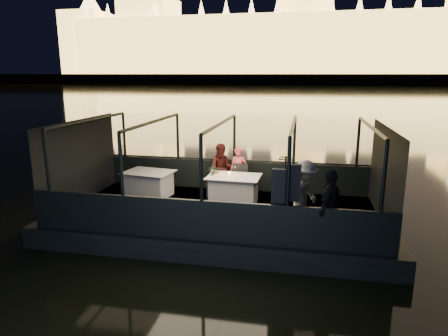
% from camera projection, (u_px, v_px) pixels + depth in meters
% --- Properties ---
extents(river_water, '(500.00, 500.00, 0.00)m').
position_uv_depth(river_water, '(296.00, 93.00, 87.01)').
color(river_water, black).
rests_on(river_water, ground).
extents(boat_hull, '(8.60, 4.40, 1.00)m').
position_uv_depth(boat_hull, '(221.00, 228.00, 10.69)').
color(boat_hull, black).
rests_on(boat_hull, river_water).
extents(boat_deck, '(8.00, 4.00, 0.04)m').
position_uv_depth(boat_deck, '(221.00, 211.00, 10.57)').
color(boat_deck, black).
rests_on(boat_deck, boat_hull).
extents(gunwale_port, '(8.00, 0.08, 0.90)m').
position_uv_depth(gunwale_port, '(234.00, 175.00, 12.37)').
color(gunwale_port, black).
rests_on(gunwale_port, boat_deck).
extents(gunwale_starboard, '(8.00, 0.08, 0.90)m').
position_uv_depth(gunwale_starboard, '(202.00, 220.00, 8.56)').
color(gunwale_starboard, black).
rests_on(gunwale_starboard, boat_deck).
extents(cabin_glass_port, '(8.00, 0.02, 1.40)m').
position_uv_depth(cabin_glass_port, '(234.00, 139.00, 12.11)').
color(cabin_glass_port, '#99B2B2').
rests_on(cabin_glass_port, gunwale_port).
extents(cabin_glass_starboard, '(8.00, 0.02, 1.40)m').
position_uv_depth(cabin_glass_starboard, '(201.00, 168.00, 8.29)').
color(cabin_glass_starboard, '#99B2B2').
rests_on(cabin_glass_starboard, gunwale_starboard).
extents(cabin_roof_glass, '(8.00, 4.00, 0.02)m').
position_uv_depth(cabin_roof_glass, '(221.00, 123.00, 10.04)').
color(cabin_roof_glass, '#99B2B2').
rests_on(cabin_roof_glass, boat_deck).
extents(end_wall_fore, '(0.02, 4.00, 2.30)m').
position_uv_depth(end_wall_fore, '(80.00, 161.00, 11.08)').
color(end_wall_fore, black).
rests_on(end_wall_fore, boat_deck).
extents(end_wall_aft, '(0.02, 4.00, 2.30)m').
position_uv_depth(end_wall_aft, '(384.00, 175.00, 9.54)').
color(end_wall_aft, black).
rests_on(end_wall_aft, boat_deck).
extents(canopy_ribs, '(8.00, 4.00, 2.30)m').
position_uv_depth(canopy_ribs, '(221.00, 168.00, 10.31)').
color(canopy_ribs, black).
rests_on(canopy_ribs, boat_deck).
extents(embankment, '(400.00, 140.00, 6.00)m').
position_uv_depth(embankment, '(302.00, 80.00, 210.80)').
color(embankment, '#423D33').
rests_on(embankment, ground).
extents(parliament_building, '(220.00, 32.00, 60.00)m').
position_uv_depth(parliament_building, '(304.00, 14.00, 170.97)').
color(parliament_building, '#F2D18C').
rests_on(parliament_building, embankment).
extents(dining_table_central, '(1.49, 1.10, 0.77)m').
position_uv_depth(dining_table_central, '(234.00, 189.00, 11.09)').
color(dining_table_central, silver).
rests_on(dining_table_central, boat_deck).
extents(dining_table_aft, '(1.53, 1.21, 0.74)m').
position_uv_depth(dining_table_aft, '(149.00, 183.00, 11.72)').
color(dining_table_aft, white).
rests_on(dining_table_aft, boat_deck).
extents(chair_port_left, '(0.39, 0.39, 0.82)m').
position_uv_depth(chair_port_left, '(214.00, 182.00, 11.64)').
color(chair_port_left, black).
rests_on(chair_port_left, boat_deck).
extents(chair_port_right, '(0.45, 0.45, 0.96)m').
position_uv_depth(chair_port_right, '(239.00, 183.00, 11.51)').
color(chair_port_right, black).
rests_on(chair_port_right, boat_deck).
extents(coat_stand, '(0.64, 0.59, 1.88)m').
position_uv_depth(coat_stand, '(284.00, 202.00, 8.38)').
color(coat_stand, black).
rests_on(coat_stand, boat_deck).
extents(person_woman_coral, '(0.55, 0.41, 1.42)m').
position_uv_depth(person_woman_coral, '(238.00, 170.00, 11.82)').
color(person_woman_coral, '#EE5658').
rests_on(person_woman_coral, boat_deck).
extents(person_man_maroon, '(0.79, 0.65, 1.50)m').
position_uv_depth(person_man_maroon, '(222.00, 169.00, 11.91)').
color(person_man_maroon, '#3D1311').
rests_on(person_man_maroon, boat_deck).
extents(passenger_stripe, '(0.98, 1.21, 1.64)m').
position_uv_depth(passenger_stripe, '(305.00, 194.00, 9.05)').
color(passenger_stripe, white).
rests_on(passenger_stripe, boat_deck).
extents(passenger_dark, '(0.76, 1.04, 1.63)m').
position_uv_depth(passenger_dark, '(330.00, 206.00, 8.26)').
color(passenger_dark, black).
rests_on(passenger_dark, boat_deck).
extents(wine_bottle, '(0.07, 0.07, 0.31)m').
position_uv_depth(wine_bottle, '(212.00, 170.00, 11.07)').
color(wine_bottle, '#153A18').
rests_on(wine_bottle, dining_table_central).
extents(bread_basket, '(0.23, 0.23, 0.08)m').
position_uv_depth(bread_basket, '(215.00, 172.00, 11.27)').
color(bread_basket, brown).
rests_on(bread_basket, dining_table_central).
extents(amber_candle, '(0.06, 0.06, 0.09)m').
position_uv_depth(amber_candle, '(229.00, 173.00, 11.15)').
color(amber_candle, '#FF843F').
rests_on(amber_candle, dining_table_central).
extents(plate_near, '(0.29, 0.29, 0.02)m').
position_uv_depth(plate_near, '(238.00, 176.00, 10.99)').
color(plate_near, silver).
rests_on(plate_near, dining_table_central).
extents(plate_far, '(0.35, 0.35, 0.02)m').
position_uv_depth(plate_far, '(215.00, 173.00, 11.31)').
color(plate_far, silver).
rests_on(plate_far, dining_table_central).
extents(wine_glass_white, '(0.07, 0.07, 0.18)m').
position_uv_depth(wine_glass_white, '(212.00, 173.00, 11.00)').
color(wine_glass_white, white).
rests_on(wine_glass_white, dining_table_central).
extents(wine_glass_red, '(0.07, 0.07, 0.19)m').
position_uv_depth(wine_glass_red, '(235.00, 170.00, 11.30)').
color(wine_glass_red, white).
rests_on(wine_glass_red, dining_table_central).
extents(wine_glass_empty, '(0.07, 0.07, 0.17)m').
position_uv_depth(wine_glass_empty, '(226.00, 174.00, 10.89)').
color(wine_glass_empty, white).
rests_on(wine_glass_empty, dining_table_central).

